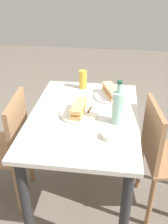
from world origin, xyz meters
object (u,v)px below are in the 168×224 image
at_px(plate_near, 79,114).
at_px(plate_far, 111,96).
at_px(beer_glass, 83,79).
at_px(knife_far, 118,93).
at_px(water_bottle, 118,107).
at_px(olive_bowl, 109,136).
at_px(dining_table, 84,132).
at_px(chair_far, 164,154).
at_px(baguette_sandwich_near, 79,108).
at_px(chair_near, 7,145).
at_px(baguette_sandwich_far, 111,91).
at_px(knife_near, 88,113).

height_order(plate_near, plate_far, same).
xyz_separation_m(plate_near, beer_glass, (-0.41, -0.03, 0.06)).
bearing_deg(plate_near, beer_glass, -176.03).
height_order(knife_far, water_bottle, water_bottle).
bearing_deg(olive_bowl, knife_far, 175.84).
height_order(dining_table, chair_far, chair_far).
height_order(chair_far, plate_far, chair_far).
bearing_deg(plate_near, baguette_sandwich_near, 41.63).
bearing_deg(dining_table, baguette_sandwich_near, -78.08).
bearing_deg(baguette_sandwich_near, dining_table, 101.92).
relative_size(plate_far, beer_glass, 1.72).
relative_size(dining_table, chair_near, 1.15).
height_order(baguette_sandwich_near, beer_glass, beer_glass).
relative_size(baguette_sandwich_near, baguette_sandwich_far, 0.91).
relative_size(chair_far, beer_glass, 6.13).
bearing_deg(dining_table, knife_far, 144.94).
relative_size(beer_glass, olive_bowl, 1.63).
bearing_deg(knife_far, knife_near, -31.87).
bearing_deg(baguette_sandwich_near, knife_near, 96.77).
relative_size(plate_near, olive_bowl, 2.80).
bearing_deg(olive_bowl, dining_table, -143.14).
xyz_separation_m(plate_far, knife_far, (-0.03, 0.05, 0.01)).
height_order(plate_far, baguette_sandwich_far, baguette_sandwich_far).
relative_size(baguette_sandwich_near, knife_near, 1.15).
bearing_deg(water_bottle, olive_bowl, -13.58).
height_order(plate_near, knife_far, knife_far).
bearing_deg(baguette_sandwich_near, plate_near, -138.37).
height_order(dining_table, baguette_sandwich_far, baguette_sandwich_far).
xyz_separation_m(chair_far, knife_far, (-0.32, -0.34, 0.28)).
bearing_deg(knife_far, chair_near, -64.71).
bearing_deg(chair_far, baguette_sandwich_near, -90.46).
height_order(baguette_sandwich_near, olive_bowl, baguette_sandwich_near).
bearing_deg(knife_near, plate_far, 152.75).
relative_size(plate_near, water_bottle, 0.87).
relative_size(dining_table, baguette_sandwich_near, 4.91).
height_order(chair_far, baguette_sandwich_near, chair_far).
distance_m(knife_near, beer_glass, 0.42).
distance_m(chair_far, knife_far, 0.54).
xyz_separation_m(chair_far, baguette_sandwich_near, (-0.00, -0.59, 0.31)).
xyz_separation_m(plate_near, water_bottle, (0.06, 0.25, 0.10)).
bearing_deg(beer_glass, knife_near, 11.99).
height_order(baguette_sandwich_far, water_bottle, water_bottle).
relative_size(baguette_sandwich_far, olive_bowl, 2.56).
bearing_deg(beer_glass, baguette_sandwich_far, 59.47).
xyz_separation_m(plate_far, beer_glass, (-0.13, -0.23, 0.06)).
xyz_separation_m(chair_far, plate_far, (-0.28, -0.39, 0.27)).
height_order(knife_far, olive_bowl, olive_bowl).
xyz_separation_m(chair_near, water_bottle, (0.01, 0.77, 0.37)).
distance_m(plate_far, baguette_sandwich_far, 0.04).
bearing_deg(chair_far, knife_far, -133.07).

